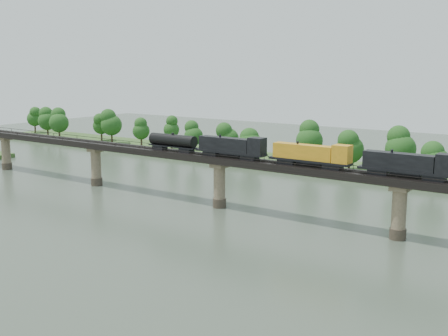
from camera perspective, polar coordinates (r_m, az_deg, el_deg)
The scene contains 6 objects.
ground at distance 103.19m, azimuth -10.42°, elevation -7.28°, with size 400.00×400.00×0.00m, color #354234.
far_bank at distance 171.30m, azimuth 10.45°, elevation 0.02°, with size 300.00×24.00×1.60m, color #2F4F1F.
bridge at distance 123.72m, azimuth -0.47°, elevation -1.55°, with size 236.00×30.00×11.50m.
bridge_superstructure at distance 122.58m, azimuth -0.47°, elevation 1.35°, with size 220.00×4.90×0.75m.
far_treeline at distance 169.76m, azimuth 7.38°, elevation 2.75°, with size 289.06×17.54×13.60m.
freight_train at distance 113.82m, azimuth 5.93°, elevation 1.61°, with size 69.54×2.71×4.79m.
Camera 1 is at (71.43, -67.77, 30.86)m, focal length 45.00 mm.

